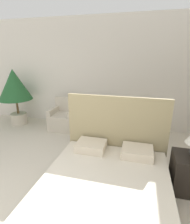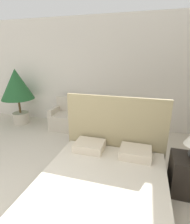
% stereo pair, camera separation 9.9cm
% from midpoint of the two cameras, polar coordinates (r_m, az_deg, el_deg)
% --- Properties ---
extents(wall_back, '(10.00, 0.06, 2.90)m').
position_cam_midpoint_polar(wall_back, '(4.88, 0.09, 12.33)').
color(wall_back, silver).
rests_on(wall_back, ground_plane).
extents(bed, '(1.70, 2.01, 1.31)m').
position_cam_midpoint_polar(bed, '(2.53, 3.48, -23.74)').
color(bed, '#4C4238').
rests_on(bed, ground_plane).
extents(armchair_near_window_left, '(0.67, 0.60, 0.84)m').
position_cam_midpoint_polar(armchair_near_window_left, '(4.85, -9.33, -2.31)').
color(armchair_near_window_left, beige).
rests_on(armchair_near_window_left, ground_plane).
extents(armchair_near_window_right, '(0.71, 0.66, 0.84)m').
position_cam_midpoint_polar(armchair_near_window_right, '(4.53, 2.48, -3.62)').
color(armchair_near_window_right, beige).
rests_on(armchair_near_window_right, ground_plane).
extents(potted_palm, '(0.91, 0.91, 1.59)m').
position_cam_midpoint_polar(potted_palm, '(5.43, -23.68, 7.42)').
color(potted_palm, beige).
rests_on(potted_palm, ground_plane).
extents(nightstand, '(0.51, 0.47, 0.57)m').
position_cam_midpoint_polar(nightstand, '(3.05, 29.14, -17.56)').
color(nightstand, black).
rests_on(nightstand, ground_plane).
extents(side_table, '(0.31, 0.31, 0.52)m').
position_cam_midpoint_polar(side_table, '(4.67, -3.62, -3.06)').
color(side_table, '#B7AD93').
rests_on(side_table, ground_plane).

